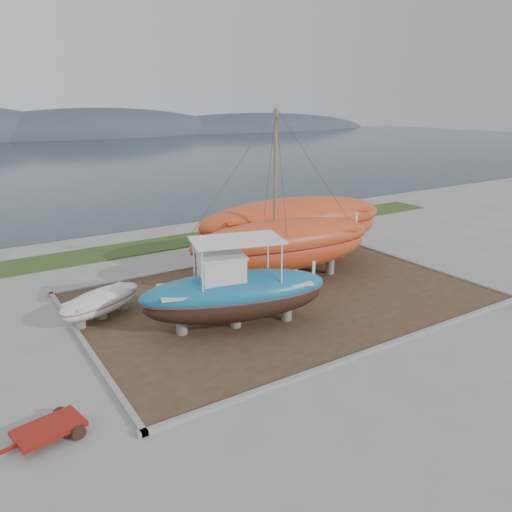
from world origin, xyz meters
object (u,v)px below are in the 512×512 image
orange_bare_hull (293,232)px  red_trailer (49,432)px  blue_caique (235,284)px  orange_sailboat (284,199)px  white_dinghy (101,305)px

orange_bare_hull → red_trailer: 17.09m
blue_caique → orange_sailboat: orange_sailboat is taller
orange_sailboat → orange_bare_hull: size_ratio=0.88×
blue_caique → red_trailer: size_ratio=2.87×
blue_caique → orange_bare_hull: blue_caique is taller
orange_sailboat → orange_bare_hull: (2.17, 2.06, -2.41)m
blue_caique → orange_sailboat: size_ratio=0.78×
white_dinghy → orange_bare_hull: bearing=-16.7°
white_dinghy → orange_sailboat: bearing=-27.8°
white_dinghy → orange_sailboat: (9.02, -0.49, 3.63)m
blue_caique → white_dinghy: bearing=154.1°
orange_sailboat → red_trailer: size_ratio=3.69×
blue_caique → orange_bare_hull: size_ratio=0.69×
orange_sailboat → orange_bare_hull: 3.85m
white_dinghy → red_trailer: (-3.49, -7.01, -0.47)m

